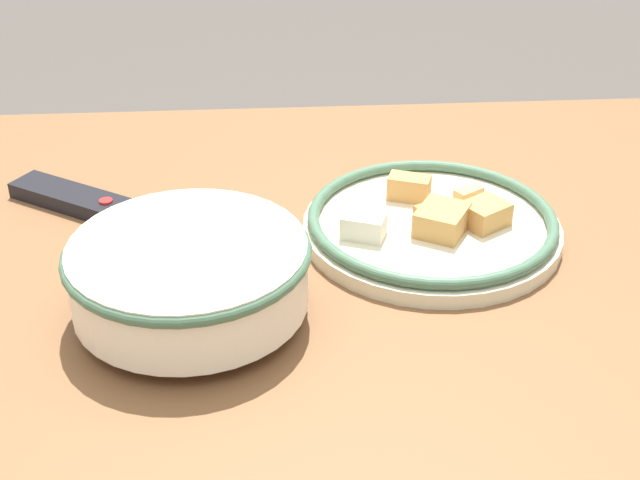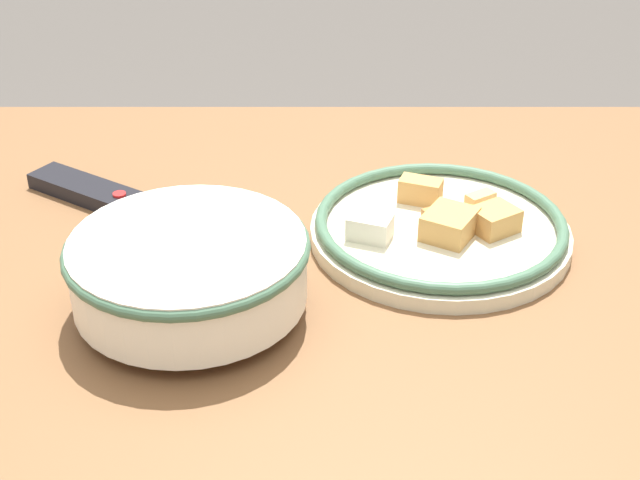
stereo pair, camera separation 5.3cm
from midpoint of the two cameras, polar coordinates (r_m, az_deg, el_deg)
The scene contains 4 objects.
dining_table at distance 1.03m, azimuth -6.42°, elevation -6.56°, with size 1.43×1.01×0.76m.
noodle_bowl at distance 0.92m, azimuth -10.02°, elevation -2.18°, with size 0.25×0.25×0.09m.
food_plate at distance 1.06m, azimuth 5.74°, elevation 1.02°, with size 0.31×0.31×0.05m.
tv_remote at distance 1.18m, azimuth -16.90°, elevation 2.55°, with size 0.17×0.13×0.02m.
Camera 1 is at (0.03, -0.82, 1.31)m, focal length 50.00 mm.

